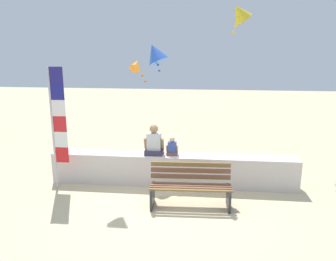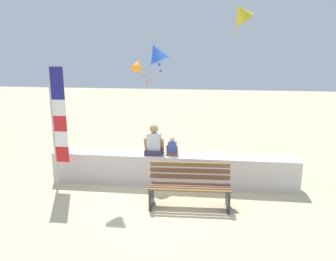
# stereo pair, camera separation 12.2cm
# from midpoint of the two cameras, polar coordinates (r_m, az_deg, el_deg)

# --- Properties ---
(ground_plane) EXTENTS (40.00, 40.00, 0.00)m
(ground_plane) POSITION_cam_midpoint_polar(r_m,az_deg,el_deg) (7.40, -0.51, -12.39)
(ground_plane) COLOR beige
(seawall_ledge) EXTENTS (5.90, 0.52, 0.75)m
(seawall_ledge) POSITION_cam_midpoint_polar(r_m,az_deg,el_deg) (8.29, 0.40, -6.57)
(seawall_ledge) COLOR beige
(seawall_ledge) RESTS_ON ground
(park_bench) EXTENTS (1.73, 0.68, 0.88)m
(park_bench) POSITION_cam_midpoint_polar(r_m,az_deg,el_deg) (7.22, 3.28, -9.40)
(park_bench) COLOR brown
(park_bench) RESTS_ON ground
(person_adult) EXTENTS (0.48, 0.35, 0.73)m
(person_adult) POSITION_cam_midpoint_polar(r_m,az_deg,el_deg) (8.14, -2.80, -2.08)
(person_adult) COLOR #332E48
(person_adult) RESTS_ON seawall_ledge
(person_child) EXTENTS (0.29, 0.21, 0.45)m
(person_child) POSITION_cam_midpoint_polar(r_m,az_deg,el_deg) (8.12, 0.27, -2.93)
(person_child) COLOR brown
(person_child) RESTS_ON seawall_ledge
(flag_banner) EXTENTS (0.36, 0.05, 2.85)m
(flag_banner) POSITION_cam_midpoint_polar(r_m,az_deg,el_deg) (8.15, -18.62, 1.45)
(flag_banner) COLOR #B7B7BC
(flag_banner) RESTS_ON ground
(kite_yellow) EXTENTS (0.89, 0.82, 0.93)m
(kite_yellow) POSITION_cam_midpoint_polar(r_m,az_deg,el_deg) (10.67, 11.61, 18.83)
(kite_yellow) COLOR yellow
(kite_blue) EXTENTS (0.94, 0.82, 0.96)m
(kite_blue) POSITION_cam_midpoint_polar(r_m,az_deg,el_deg) (10.37, -2.50, 12.87)
(kite_blue) COLOR blue
(kite_orange) EXTENTS (0.55, 0.58, 0.84)m
(kite_orange) POSITION_cam_midpoint_polar(r_m,az_deg,el_deg) (11.20, -5.66, 10.93)
(kite_orange) COLOR orange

